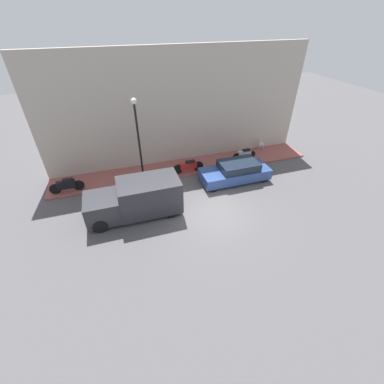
{
  "coord_description": "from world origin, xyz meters",
  "views": [
    {
      "loc": [
        -9.78,
        4.36,
        9.0
      ],
      "look_at": [
        1.37,
        0.75,
        0.6
      ],
      "focal_mm": 24.0,
      "sensor_mm": 36.0,
      "label": 1
    }
  ],
  "objects_px": {
    "parked_car": "(236,172)",
    "streetlamp": "(138,131)",
    "scooter_silver": "(244,154)",
    "cafe_chair": "(260,143)",
    "delivery_van": "(136,199)",
    "motorcycle_black": "(67,185)",
    "motorcycle_red": "(188,166)"
  },
  "relations": [
    {
      "from": "parked_car",
      "to": "streetlamp",
      "type": "xyz_separation_m",
      "value": [
        1.58,
        5.6,
        2.77
      ]
    },
    {
      "from": "scooter_silver",
      "to": "cafe_chair",
      "type": "xyz_separation_m",
      "value": [
        1.01,
        -1.82,
        0.12
      ]
    },
    {
      "from": "scooter_silver",
      "to": "parked_car",
      "type": "bearing_deg",
      "value": 140.99
    },
    {
      "from": "parked_car",
      "to": "scooter_silver",
      "type": "xyz_separation_m",
      "value": [
        2.19,
        -1.78,
        -0.1
      ]
    },
    {
      "from": "scooter_silver",
      "to": "delivery_van",
      "type": "bearing_deg",
      "value": 113.8
    },
    {
      "from": "scooter_silver",
      "to": "motorcycle_black",
      "type": "bearing_deg",
      "value": 92.3
    },
    {
      "from": "motorcycle_black",
      "to": "streetlamp",
      "type": "xyz_separation_m",
      "value": [
        -0.13,
        -4.47,
        2.8
      ]
    },
    {
      "from": "delivery_van",
      "to": "cafe_chair",
      "type": "xyz_separation_m",
      "value": [
        4.63,
        -10.03,
        -0.36
      ]
    },
    {
      "from": "delivery_van",
      "to": "motorcycle_red",
      "type": "distance_m",
      "value": 4.94
    },
    {
      "from": "scooter_silver",
      "to": "motorcycle_black",
      "type": "height_order",
      "value": "motorcycle_black"
    },
    {
      "from": "scooter_silver",
      "to": "cafe_chair",
      "type": "relative_size",
      "value": 1.94
    },
    {
      "from": "scooter_silver",
      "to": "motorcycle_black",
      "type": "xyz_separation_m",
      "value": [
        -0.48,
        11.84,
        0.06
      ]
    },
    {
      "from": "motorcycle_black",
      "to": "streetlamp",
      "type": "bearing_deg",
      "value": -91.73
    },
    {
      "from": "delivery_van",
      "to": "parked_car",
      "type": "bearing_deg",
      "value": -77.5
    },
    {
      "from": "parked_car",
      "to": "cafe_chair",
      "type": "bearing_deg",
      "value": -48.32
    },
    {
      "from": "delivery_van",
      "to": "cafe_chair",
      "type": "distance_m",
      "value": 11.05
    },
    {
      "from": "delivery_van",
      "to": "streetlamp",
      "type": "height_order",
      "value": "streetlamp"
    },
    {
      "from": "scooter_silver",
      "to": "motorcycle_black",
      "type": "relative_size",
      "value": 0.91
    },
    {
      "from": "parked_car",
      "to": "cafe_chair",
      "type": "height_order",
      "value": "parked_car"
    },
    {
      "from": "motorcycle_black",
      "to": "cafe_chair",
      "type": "distance_m",
      "value": 13.75
    },
    {
      "from": "motorcycle_red",
      "to": "motorcycle_black",
      "type": "xyz_separation_m",
      "value": [
        0.05,
        7.46,
        0.01
      ]
    },
    {
      "from": "parked_car",
      "to": "cafe_chair",
      "type": "distance_m",
      "value": 4.82
    },
    {
      "from": "parked_car",
      "to": "streetlamp",
      "type": "relative_size",
      "value": 0.85
    },
    {
      "from": "parked_car",
      "to": "scooter_silver",
      "type": "relative_size",
      "value": 2.47
    },
    {
      "from": "parked_car",
      "to": "motorcycle_red",
      "type": "height_order",
      "value": "parked_car"
    },
    {
      "from": "streetlamp",
      "to": "cafe_chair",
      "type": "xyz_separation_m",
      "value": [
        1.62,
        -9.2,
        -2.75
      ]
    },
    {
      "from": "delivery_van",
      "to": "cafe_chair",
      "type": "relative_size",
      "value": 5.29
    },
    {
      "from": "motorcycle_black",
      "to": "cafe_chair",
      "type": "xyz_separation_m",
      "value": [
        1.49,
        -13.67,
        0.06
      ]
    },
    {
      "from": "parked_car",
      "to": "delivery_van",
      "type": "height_order",
      "value": "delivery_van"
    },
    {
      "from": "cafe_chair",
      "to": "motorcycle_red",
      "type": "bearing_deg",
      "value": 103.94
    },
    {
      "from": "delivery_van",
      "to": "motorcycle_black",
      "type": "height_order",
      "value": "delivery_van"
    },
    {
      "from": "parked_car",
      "to": "streetlamp",
      "type": "height_order",
      "value": "streetlamp"
    }
  ]
}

